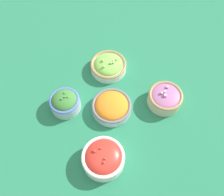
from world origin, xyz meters
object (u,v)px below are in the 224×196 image
bowl_broccoli (65,102)px  bowl_carrots (112,106)px  bowl_lettuce (108,65)px  bowl_red_onion (165,98)px  bowl_cherry_tomatoes (103,158)px

bowl_broccoli → bowl_carrots: bearing=-50.3°
bowl_broccoli → bowl_lettuce: bearing=1.6°
bowl_carrots → bowl_red_onion: size_ratio=1.16×
bowl_carrots → bowl_red_onion: (0.16, -0.12, 0.01)m
bowl_lettuce → bowl_cherry_tomatoes: bearing=-138.6°
bowl_carrots → bowl_lettuce: bowl_lettuce is taller
bowl_lettuce → bowl_red_onion: bowl_red_onion is taller
bowl_cherry_tomatoes → bowl_broccoli: bearing=78.4°
bowl_carrots → bowl_red_onion: bowl_red_onion is taller
bowl_carrots → bowl_broccoli: size_ratio=1.32×
bowl_cherry_tomatoes → bowl_red_onion: 0.32m
bowl_cherry_tomatoes → bowl_red_onion: size_ratio=1.11×
bowl_lettuce → bowl_broccoli: (-0.24, -0.01, 0.01)m
bowl_carrots → bowl_cherry_tomatoes: bearing=-144.3°
bowl_lettuce → bowl_red_onion: 0.26m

